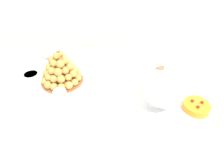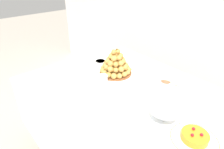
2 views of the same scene
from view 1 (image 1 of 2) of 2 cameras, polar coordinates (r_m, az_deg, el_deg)
The scene contains 10 objects.
buffet_table at distance 1.01m, azimuth 0.49°, elevation -11.97°, with size 1.45×0.98×0.74m.
serving_tray at distance 1.03m, azimuth -12.80°, elevation -3.61°, with size 0.59×0.34×0.02m.
croquembouche at distance 1.03m, azimuth -15.30°, elevation 1.69°, with size 0.23×0.23×0.22m.
dessert_cup_left at distance 1.05m, azimuth -26.41°, elevation -4.09°, with size 0.05×0.05×0.06m.
dessert_cup_mid_left at distance 0.94m, azimuth -15.31°, elevation -6.18°, with size 0.06×0.06×0.05m.
dessert_cup_centre at distance 0.89m, azimuth -1.34°, elevation -7.49°, with size 0.06×0.06×0.05m.
creme_brulee_ramekin at distance 1.14m, azimuth -23.16°, elevation -0.32°, with size 0.08×0.08×0.03m.
macaron_goblet at distance 0.83m, azimuth 15.21°, elevation -2.88°, with size 0.15×0.15×0.23m.
fruit_tart_plate at distance 0.95m, azimuth 23.92°, elevation -9.25°, with size 0.21×0.21×0.05m.
wine_glass at distance 1.15m, azimuth -18.95°, elevation 5.71°, with size 0.07×0.07×0.15m.
Camera 1 is at (0.09, -0.69, 1.37)m, focal length 30.37 mm.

